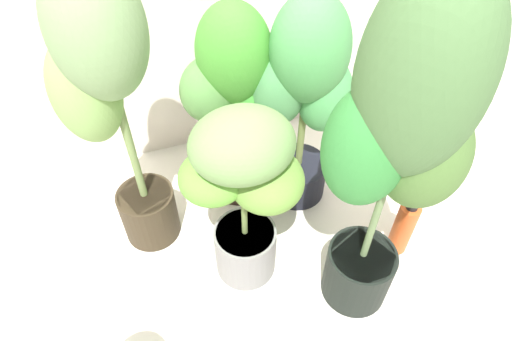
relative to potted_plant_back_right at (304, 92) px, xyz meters
name	(u,v)px	position (x,y,z in m)	size (l,w,h in m)	color
ground_plane	(269,296)	(-0.27, -0.42, -0.50)	(8.00, 8.00, 0.00)	silver
potted_plant_back_right	(304,92)	(0.00, 0.00, 0.00)	(0.38, 0.29, 0.84)	black
potted_plant_front_right	(398,144)	(0.01, -0.49, 0.18)	(0.42, 0.32, 1.11)	black
potted_plant_center	(244,188)	(-0.31, -0.28, -0.08)	(0.38, 0.29, 0.69)	slate
potted_plant_back_center	(236,100)	(-0.21, 0.11, -0.06)	(0.43, 0.36, 0.79)	black
potted_plant_back_left	(108,93)	(-0.61, 0.00, 0.14)	(0.34, 0.29, 1.03)	#33291A
nutrient_bottle	(403,228)	(0.25, -0.39, -0.38)	(0.07, 0.07, 0.25)	#C84F20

